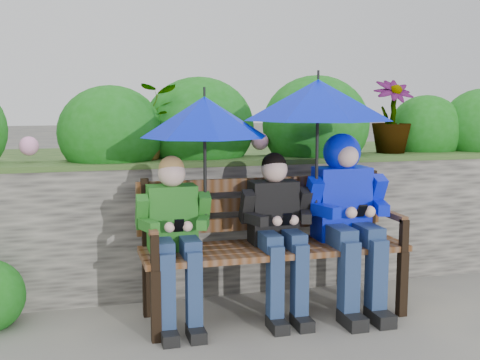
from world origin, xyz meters
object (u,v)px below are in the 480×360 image
object	(u,v)px
park_bench	(271,236)
umbrella_left	(205,117)
boy_right	(347,207)
umbrella_right	(318,100)
boy_left	(175,231)
boy_middle	(278,225)

from	to	relation	value
park_bench	umbrella_left	xyz separation A→B (m)	(-0.48, -0.04, 0.83)
boy_right	umbrella_left	xyz separation A→B (m)	(-1.01, 0.04, 0.64)
park_bench	umbrella_right	world-z (taller)	umbrella_right
park_bench	umbrella_left	size ratio (longest dim) A/B	2.13
boy_left	umbrella_right	distance (m)	1.30
boy_right	umbrella_left	world-z (taller)	umbrella_left
park_bench	boy_left	xyz separation A→B (m)	(-0.69, -0.08, 0.09)
park_bench	boy_right	bearing A→B (deg)	-8.85
boy_middle	umbrella_left	bearing A→B (deg)	175.35
boy_left	umbrella_right	bearing A→B (deg)	0.35
umbrella_left	umbrella_right	xyz separation A→B (m)	(0.77, -0.03, 0.11)
park_bench	umbrella_right	distance (m)	0.99
boy_middle	umbrella_left	distance (m)	0.89
umbrella_left	umbrella_right	size ratio (longest dim) A/B	0.82
umbrella_right	boy_left	bearing A→B (deg)	-179.65
boy_left	boy_right	bearing A→B (deg)	0.05
boy_left	boy_right	size ratio (longest dim) A/B	0.90
boy_middle	boy_right	bearing A→B (deg)	0.17
park_bench	boy_middle	world-z (taller)	boy_middle
park_bench	boy_right	xyz separation A→B (m)	(0.53, -0.08, 0.19)
boy_left	umbrella_right	size ratio (longest dim) A/B	1.08
umbrella_right	park_bench	bearing A→B (deg)	165.36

